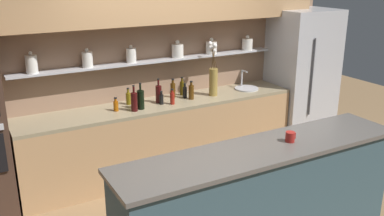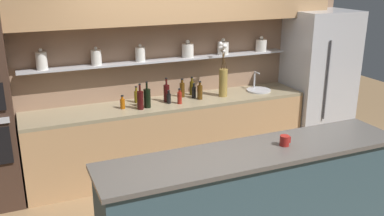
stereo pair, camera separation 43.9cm
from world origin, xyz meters
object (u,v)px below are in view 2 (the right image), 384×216
(bottle_sauce_2, at_px, (194,92))
(bottle_spirit_8, at_px, (200,92))
(bottle_sauce_7, at_px, (169,98))
(bottle_wine_10, at_px, (147,98))
(bottle_spirit_6, at_px, (182,89))
(bottle_oil_0, at_px, (136,96))
(bottle_wine_9, at_px, (140,100))
(bottle_sauce_5, at_px, (180,97))
(bottle_oil_3, at_px, (192,88))
(coffee_mug, at_px, (285,141))
(flower_vase, at_px, (223,77))
(bottle_wine_1, at_px, (167,93))
(sink_fixture, at_px, (258,89))
(refrigerator, at_px, (318,80))
(bottle_sauce_4, at_px, (123,103))

(bottle_sauce_2, distance_m, bottle_spirit_8, 0.11)
(bottle_sauce_7, xyz_separation_m, bottle_wine_10, (-0.29, -0.05, 0.05))
(bottle_spirit_6, bearing_deg, bottle_oil_0, -179.34)
(bottle_sauce_7, relative_size, bottle_wine_9, 0.54)
(bottle_sauce_5, distance_m, bottle_spirit_8, 0.31)
(bottle_sauce_2, xyz_separation_m, bottle_wine_10, (-0.67, -0.16, 0.04))
(bottle_oil_0, bearing_deg, bottle_sauce_5, -28.05)
(bottle_oil_0, relative_size, bottle_spirit_8, 0.88)
(bottle_oil_3, bearing_deg, coffee_mug, -89.92)
(bottle_sauce_5, height_order, bottle_wine_9, bottle_wine_9)
(bottle_oil_0, xyz_separation_m, bottle_wine_9, (-0.03, -0.27, 0.03))
(flower_vase, distance_m, bottle_wine_1, 0.77)
(flower_vase, height_order, sink_fixture, flower_vase)
(flower_vase, height_order, bottle_sauce_7, flower_vase)
(flower_vase, relative_size, coffee_mug, 6.75)
(refrigerator, distance_m, bottle_spirit_6, 2.03)
(refrigerator, height_order, bottle_wine_10, refrigerator)
(bottle_sauce_2, bearing_deg, bottle_spirit_6, 144.40)
(bottle_spirit_6, bearing_deg, sink_fixture, -7.48)
(bottle_spirit_8, xyz_separation_m, bottle_wine_10, (-0.72, -0.06, 0.02))
(bottle_wine_1, bearing_deg, refrigerator, -1.75)
(flower_vase, relative_size, bottle_sauce_4, 4.26)
(bottle_oil_3, relative_size, bottle_sauce_5, 1.26)
(bottle_sauce_2, xyz_separation_m, bottle_sauce_5, (-0.26, -0.17, 0.00))
(flower_vase, relative_size, bottle_spirit_8, 2.97)
(bottle_oil_3, xyz_separation_m, bottle_sauce_5, (-0.29, -0.29, -0.02))
(bottle_sauce_2, xyz_separation_m, bottle_sauce_7, (-0.38, -0.11, -0.01))
(refrigerator, height_order, bottle_wine_1, refrigerator)
(flower_vase, bearing_deg, bottle_sauce_2, 166.89)
(bottle_wine_1, xyz_separation_m, bottle_sauce_7, (0.00, -0.08, -0.04))
(bottle_sauce_4, relative_size, coffee_mug, 1.58)
(bottle_oil_3, height_order, bottle_wine_10, bottle_wine_10)
(bottle_sauce_4, relative_size, bottle_sauce_7, 0.98)
(refrigerator, relative_size, bottle_sauce_5, 10.10)
(bottle_sauce_2, height_order, bottle_oil_3, bottle_oil_3)
(bottle_sauce_2, bearing_deg, bottle_oil_0, 173.58)
(bottle_sauce_5, height_order, coffee_mug, bottle_sauce_5)
(refrigerator, distance_m, bottle_wine_10, 2.57)
(bottle_wine_1, bearing_deg, flower_vase, -4.47)
(bottle_sauce_5, bearing_deg, bottle_sauce_2, 32.97)
(refrigerator, relative_size, bottle_wine_10, 6.15)
(bottle_oil_0, distance_m, bottle_spirit_8, 0.80)
(bottle_wine_9, bearing_deg, bottle_oil_0, 83.53)
(bottle_sauce_2, distance_m, bottle_sauce_5, 0.31)
(bottle_spirit_8, bearing_deg, bottle_oil_3, 94.73)
(bottle_spirit_6, distance_m, coffee_mug, 2.06)
(bottle_oil_3, xyz_separation_m, bottle_wine_9, (-0.79, -0.31, 0.02))
(refrigerator, height_order, bottle_sauce_7, refrigerator)
(bottle_wine_10, bearing_deg, bottle_spirit_8, 4.78)
(bottle_wine_9, bearing_deg, sink_fixture, 4.68)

